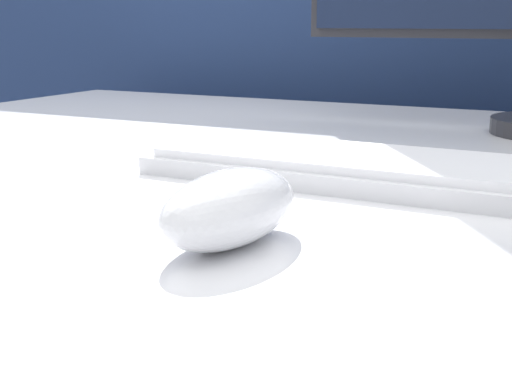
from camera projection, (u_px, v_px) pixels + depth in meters
The scene contains 3 objects.
partition_panel at pixel (508, 177), 1.26m from camera, with size 5.00×0.03×1.17m.
computer_mouse_near at pixel (230, 208), 0.45m from camera, with size 0.07×0.13×0.05m.
keyboard at pixel (356, 167), 0.63m from camera, with size 0.38×0.15×0.02m.
Camera 1 is at (0.15, -0.58, 0.86)m, focal length 50.00 mm.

